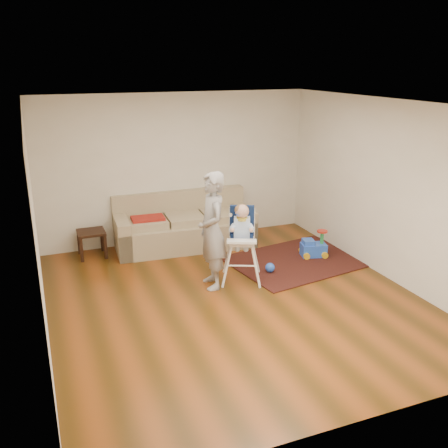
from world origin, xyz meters
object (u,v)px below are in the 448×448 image
object	(u,v)px
side_table	(92,244)
adult	(212,231)
high_chair	(242,244)
ride_on_toy	(314,243)
toy_ball	(270,268)
sofa	(184,221)

from	to	relation	value
side_table	adult	xyz separation A→B (m)	(1.51, -1.88, 0.64)
high_chair	ride_on_toy	bearing A→B (deg)	39.21
ride_on_toy	toy_ball	bearing A→B (deg)	-146.84
sofa	side_table	size ratio (longest dim) A/B	5.52
sofa	adult	size ratio (longest dim) A/B	1.44
sofa	side_table	world-z (taller)	sofa
high_chair	adult	bearing A→B (deg)	-151.85
high_chair	adult	distance (m)	0.56
side_table	ride_on_toy	bearing A→B (deg)	-21.85
side_table	toy_ball	size ratio (longest dim) A/B	3.01
side_table	toy_ball	xyz separation A→B (m)	(2.52, -1.77, -0.13)
high_chair	adult	world-z (taller)	adult
sofa	ride_on_toy	size ratio (longest dim) A/B	5.49
side_table	high_chair	distance (m)	2.74
sofa	toy_ball	size ratio (longest dim) A/B	16.59
ride_on_toy	high_chair	bearing A→B (deg)	-150.83
toy_ball	high_chair	xyz separation A→B (m)	(-0.53, -0.07, 0.49)
sofa	high_chair	world-z (taller)	high_chair
sofa	high_chair	xyz separation A→B (m)	(0.38, -1.72, 0.11)
ride_on_toy	adult	distance (m)	2.16
ride_on_toy	adult	xyz separation A→B (m)	(-2.02, -0.46, 0.62)
ride_on_toy	high_chair	distance (m)	1.62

